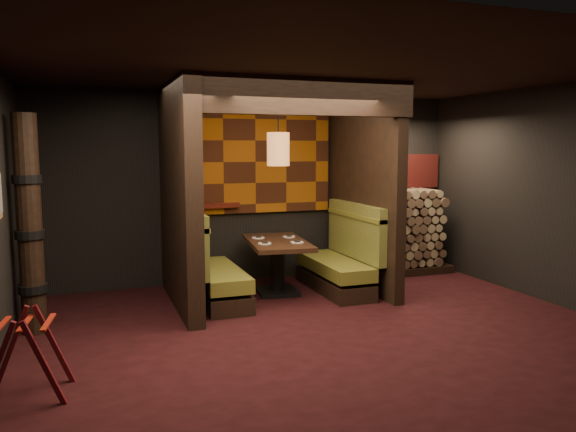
# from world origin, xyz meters

# --- Properties ---
(floor) EXTENTS (6.50, 5.50, 0.02)m
(floor) POSITION_xyz_m (0.00, 0.00, -0.01)
(floor) COLOR black
(floor) RESTS_ON ground
(ceiling) EXTENTS (6.50, 5.50, 0.02)m
(ceiling) POSITION_xyz_m (0.00, 0.00, 2.86)
(ceiling) COLOR black
(ceiling) RESTS_ON ground
(wall_back) EXTENTS (6.50, 0.02, 2.85)m
(wall_back) POSITION_xyz_m (0.00, 2.76, 1.43)
(wall_back) COLOR black
(wall_back) RESTS_ON ground
(wall_front) EXTENTS (6.50, 0.02, 2.85)m
(wall_front) POSITION_xyz_m (0.00, -2.76, 1.43)
(wall_front) COLOR black
(wall_front) RESTS_ON ground
(wall_right) EXTENTS (0.02, 5.50, 2.85)m
(wall_right) POSITION_xyz_m (3.26, 0.00, 1.43)
(wall_right) COLOR black
(wall_right) RESTS_ON ground
(partition_left) EXTENTS (0.20, 2.20, 2.85)m
(partition_left) POSITION_xyz_m (-1.35, 1.65, 1.43)
(partition_left) COLOR black
(partition_left) RESTS_ON floor
(partition_right) EXTENTS (0.15, 2.10, 2.85)m
(partition_right) POSITION_xyz_m (1.30, 1.70, 1.43)
(partition_right) COLOR black
(partition_right) RESTS_ON floor
(header_beam) EXTENTS (2.85, 0.18, 0.44)m
(header_beam) POSITION_xyz_m (-0.02, 0.70, 2.63)
(header_beam) COLOR black
(header_beam) RESTS_ON partition_left
(tapa_back_panel) EXTENTS (2.40, 0.06, 1.55)m
(tapa_back_panel) POSITION_xyz_m (-0.02, 2.71, 1.82)
(tapa_back_panel) COLOR #934B0C
(tapa_back_panel) RESTS_ON wall_back
(tapa_side_panel) EXTENTS (0.04, 1.85, 1.45)m
(tapa_side_panel) POSITION_xyz_m (-1.23, 1.82, 1.85)
(tapa_side_panel) COLOR #934B0C
(tapa_side_panel) RESTS_ON partition_left
(lacquer_shelf) EXTENTS (0.60, 0.12, 0.07)m
(lacquer_shelf) POSITION_xyz_m (-0.60, 2.65, 1.18)
(lacquer_shelf) COLOR #51180E
(lacquer_shelf) RESTS_ON wall_back
(booth_bench_left) EXTENTS (0.68, 1.60, 1.14)m
(booth_bench_left) POSITION_xyz_m (-0.96, 1.65, 0.40)
(booth_bench_left) COLOR black
(booth_bench_left) RESTS_ON floor
(booth_bench_right) EXTENTS (0.68, 1.60, 1.14)m
(booth_bench_right) POSITION_xyz_m (0.93, 1.65, 0.40)
(booth_bench_right) COLOR black
(booth_bench_right) RESTS_ON floor
(dining_table) EXTENTS (0.94, 1.51, 0.75)m
(dining_table) POSITION_xyz_m (0.01, 1.78, 0.52)
(dining_table) COLOR black
(dining_table) RESTS_ON floor
(place_settings) EXTENTS (0.68, 0.72, 0.03)m
(place_settings) POSITION_xyz_m (0.01, 1.78, 0.76)
(place_settings) COLOR white
(place_settings) RESTS_ON dining_table
(pendant_lamp) EXTENTS (0.31, 0.31, 1.06)m
(pendant_lamp) POSITION_xyz_m (0.01, 1.73, 2.01)
(pendant_lamp) COLOR #B06B37
(pendant_lamp) RESTS_ON ceiling
(luggage_rack) EXTENTS (0.74, 0.56, 0.75)m
(luggage_rack) POSITION_xyz_m (-2.97, -0.63, 0.38)
(luggage_rack) COLOR #4C0E12
(luggage_rack) RESTS_ON floor
(totem_column) EXTENTS (0.31, 0.31, 2.40)m
(totem_column) POSITION_xyz_m (-3.05, 1.10, 1.19)
(totem_column) COLOR black
(totem_column) RESTS_ON floor
(firewood_stack) EXTENTS (1.73, 0.70, 1.36)m
(firewood_stack) POSITION_xyz_m (2.29, 2.35, 0.68)
(firewood_stack) COLOR black
(firewood_stack) RESTS_ON floor
(mosaic_header) EXTENTS (1.83, 0.10, 0.56)m
(mosaic_header) POSITION_xyz_m (2.29, 2.68, 1.64)
(mosaic_header) COLOR maroon
(mosaic_header) RESTS_ON wall_back
(bay_front_post) EXTENTS (0.08, 0.08, 2.85)m
(bay_front_post) POSITION_xyz_m (1.39, 1.96, 1.43)
(bay_front_post) COLOR black
(bay_front_post) RESTS_ON floor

